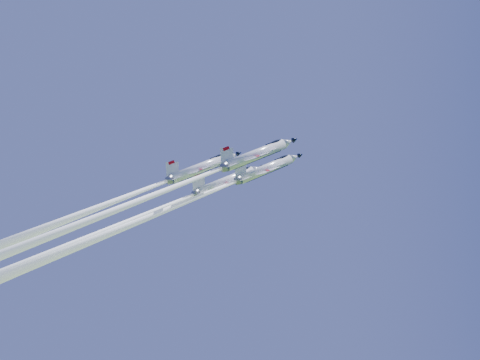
# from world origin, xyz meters

# --- Properties ---
(jet_lead) EXTENTS (42.43, 29.29, 46.33)m
(jet_lead) POSITION_xyz_m (-12.84, -4.23, 77.66)
(jet_lead) COLOR silver
(jet_left) EXTENTS (47.25, 32.68, 52.63)m
(jet_left) POSITION_xyz_m (-24.18, -3.74, 74.29)
(jet_left) COLOR silver
(jet_right) EXTENTS (44.80, 31.01, 50.20)m
(jet_right) POSITION_xyz_m (-15.15, -17.67, 76.29)
(jet_right) COLOR silver
(jet_slot) EXTENTS (34.05, 23.25, 33.38)m
(jet_slot) POSITION_xyz_m (-19.28, -10.11, 79.08)
(jet_slot) COLOR silver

